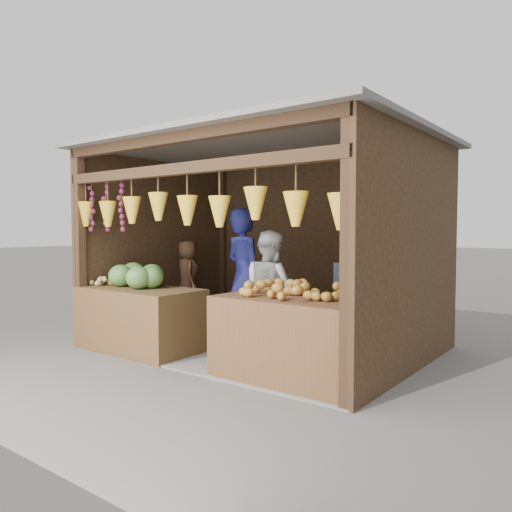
{
  "coord_description": "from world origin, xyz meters",
  "views": [
    {
      "loc": [
        3.85,
        -5.27,
        1.54
      ],
      "look_at": [
        -0.05,
        -0.1,
        1.2
      ],
      "focal_mm": 35.0,
      "sensor_mm": 36.0,
      "label": 1
    }
  ],
  "objects_px": {
    "woman_standing": "(270,291)",
    "vendor_seated": "(188,275)",
    "counter_right": "(293,339)",
    "man_standing": "(245,279)",
    "counter_left": "(140,319)"
  },
  "relations": [
    {
      "from": "woman_standing",
      "to": "vendor_seated",
      "type": "height_order",
      "value": "woman_standing"
    },
    {
      "from": "counter_left",
      "to": "vendor_seated",
      "type": "height_order",
      "value": "vendor_seated"
    },
    {
      "from": "woman_standing",
      "to": "man_standing",
      "type": "bearing_deg",
      "value": 30.62
    },
    {
      "from": "woman_standing",
      "to": "vendor_seated",
      "type": "distance_m",
      "value": 1.92
    },
    {
      "from": "counter_right",
      "to": "man_standing",
      "type": "height_order",
      "value": "man_standing"
    },
    {
      "from": "counter_right",
      "to": "vendor_seated",
      "type": "relative_size",
      "value": 1.48
    },
    {
      "from": "counter_right",
      "to": "woman_standing",
      "type": "relative_size",
      "value": 1.04
    },
    {
      "from": "counter_right",
      "to": "counter_left",
      "type": "bearing_deg",
      "value": -178.12
    },
    {
      "from": "counter_left",
      "to": "woman_standing",
      "type": "xyz_separation_m",
      "value": [
        1.41,
        0.92,
        0.37
      ]
    },
    {
      "from": "man_standing",
      "to": "woman_standing",
      "type": "height_order",
      "value": "man_standing"
    },
    {
      "from": "counter_right",
      "to": "man_standing",
      "type": "bearing_deg",
      "value": 148.12
    },
    {
      "from": "man_standing",
      "to": "counter_left",
      "type": "bearing_deg",
      "value": 58.46
    },
    {
      "from": "counter_left",
      "to": "counter_right",
      "type": "xyz_separation_m",
      "value": [
        2.29,
        0.08,
        0.03
      ]
    },
    {
      "from": "counter_right",
      "to": "vendor_seated",
      "type": "distance_m",
      "value": 3.06
    },
    {
      "from": "counter_left",
      "to": "man_standing",
      "type": "xyz_separation_m",
      "value": [
        1.05,
        0.85,
        0.51
      ]
    }
  ]
}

